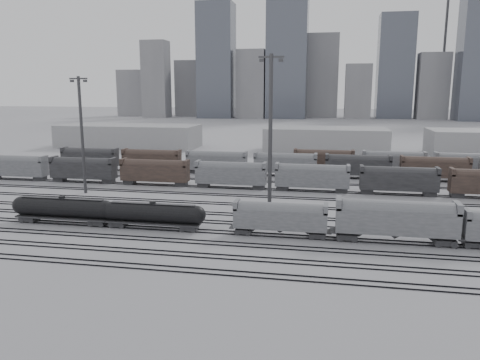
% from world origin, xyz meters
% --- Properties ---
extents(ground, '(900.00, 900.00, 0.00)m').
position_xyz_m(ground, '(0.00, 0.00, 0.00)').
color(ground, '#BDBCC2').
rests_on(ground, ground).
extents(tracks, '(220.00, 71.50, 0.16)m').
position_xyz_m(tracks, '(0.00, 17.50, 0.08)').
color(tracks, black).
rests_on(tracks, ground).
extents(tank_car_a, '(17.04, 2.84, 4.21)m').
position_xyz_m(tank_car_a, '(-29.29, 1.00, 2.44)').
color(tank_car_a, black).
rests_on(tank_car_a, ground).
extents(tank_car_b, '(16.31, 2.72, 4.03)m').
position_xyz_m(tank_car_b, '(-14.41, 1.00, 2.33)').
color(tank_car_b, black).
rests_on(tank_car_b, ground).
extents(hopper_car_a, '(13.33, 2.65, 4.77)m').
position_xyz_m(hopper_car_a, '(4.73, 1.00, 2.94)').
color(hopper_car_a, black).
rests_on(hopper_car_a, ground).
extents(hopper_car_b, '(16.15, 3.21, 5.78)m').
position_xyz_m(hopper_car_b, '(20.49, 1.00, 3.57)').
color(hopper_car_b, black).
rests_on(hopper_car_b, ground).
extents(light_mast_b, '(3.71, 0.59, 23.16)m').
position_xyz_m(light_mast_b, '(-36.97, 21.76, 12.29)').
color(light_mast_b, '#3B3B3E').
rests_on(light_mast_b, ground).
extents(light_mast_c, '(4.22, 0.68, 26.38)m').
position_xyz_m(light_mast_c, '(1.42, 14.89, 13.99)').
color(light_mast_c, '#3B3B3E').
rests_on(light_mast_c, ground).
extents(bg_string_near, '(151.00, 3.00, 5.60)m').
position_xyz_m(bg_string_near, '(8.00, 32.00, 2.80)').
color(bg_string_near, gray).
rests_on(bg_string_near, ground).
extents(bg_string_mid, '(151.00, 3.00, 5.60)m').
position_xyz_m(bg_string_mid, '(18.00, 48.00, 2.80)').
color(bg_string_mid, black).
rests_on(bg_string_mid, ground).
extents(bg_string_far, '(66.00, 3.00, 5.60)m').
position_xyz_m(bg_string_far, '(35.50, 56.00, 2.80)').
color(bg_string_far, '#503C32').
rests_on(bg_string_far, ground).
extents(warehouse_left, '(50.00, 18.00, 8.00)m').
position_xyz_m(warehouse_left, '(-60.00, 95.00, 4.00)').
color(warehouse_left, '#ADADB0').
rests_on(warehouse_left, ground).
extents(warehouse_mid, '(40.00, 18.00, 8.00)m').
position_xyz_m(warehouse_mid, '(10.00, 95.00, 4.00)').
color(warehouse_mid, '#ADADB0').
rests_on(warehouse_mid, ground).
extents(skyline, '(316.00, 22.40, 95.00)m').
position_xyz_m(skyline, '(10.84, 280.00, 34.73)').
color(skyline, gray).
rests_on(skyline, ground).
extents(crane_left, '(42.00, 1.80, 100.00)m').
position_xyz_m(crane_left, '(-28.74, 305.00, 57.39)').
color(crane_left, '#3B3B3E').
rests_on(crane_left, ground).
extents(crane_right, '(42.00, 1.80, 100.00)m').
position_xyz_m(crane_right, '(91.26, 305.00, 57.39)').
color(crane_right, '#3B3B3E').
rests_on(crane_right, ground).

